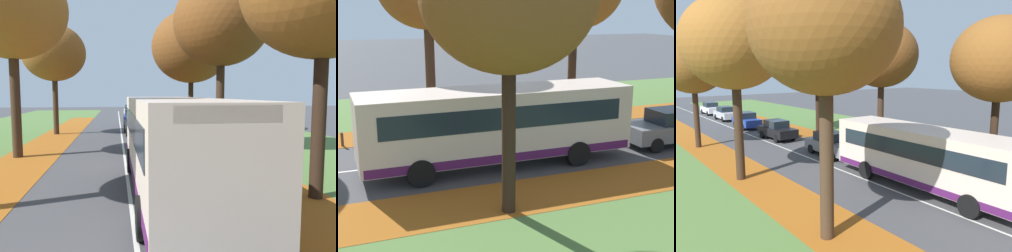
# 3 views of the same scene
# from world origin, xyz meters

# --- Properties ---
(grass_verge_left) EXTENTS (12.00, 90.00, 0.01)m
(grass_verge_left) POSITION_xyz_m (-9.20, 20.00, 0.00)
(grass_verge_left) COLOR #517538
(grass_verge_left) RESTS_ON ground
(leaf_litter_left) EXTENTS (2.80, 60.00, 0.00)m
(leaf_litter_left) POSITION_xyz_m (-4.60, 14.00, 0.01)
(leaf_litter_left) COLOR #9E5619
(leaf_litter_left) RESTS_ON grass_verge_left
(leaf_litter_right) EXTENTS (2.80, 60.00, 0.00)m
(leaf_litter_right) POSITION_xyz_m (4.60, 14.00, 0.01)
(leaf_litter_right) COLOR #9E5619
(leaf_litter_right) RESTS_ON grass_verge_right
(bollard_third) EXTENTS (0.12, 0.12, 0.61)m
(bollard_third) POSITION_xyz_m (-3.57, 4.26, 0.31)
(bollard_third) COLOR #4C3823
(bollard_third) RESTS_ON ground
(bus) EXTENTS (2.69, 10.41, 2.98)m
(bus) POSITION_xyz_m (1.35, 9.70, 1.70)
(bus) COLOR beige
(bus) RESTS_ON ground
(car_grey_lead) EXTENTS (1.80, 4.21, 1.62)m
(car_grey_lead) POSITION_xyz_m (1.57, 17.83, 0.81)
(car_grey_lead) COLOR slate
(car_grey_lead) RESTS_ON ground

